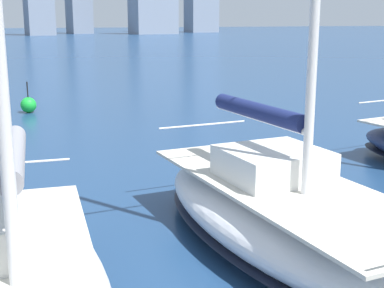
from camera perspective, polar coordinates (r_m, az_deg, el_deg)
sailboat_navy at (r=9.90m, az=9.81°, el=-7.13°), size 3.15×7.67×10.55m
channel_buoy at (r=25.23m, az=-17.05°, el=4.01°), size 0.70×0.70×1.40m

